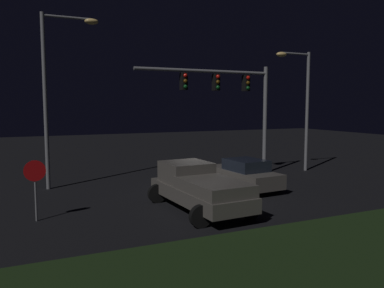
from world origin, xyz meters
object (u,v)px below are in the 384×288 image
(traffic_signal_gantry, at_px, (231,93))
(car_sedan, at_px, (244,174))
(stop_sign, at_px, (35,179))
(pickup_truck, at_px, (198,185))
(street_lamp_left, at_px, (56,80))
(street_lamp_right, at_px, (301,96))

(traffic_signal_gantry, bearing_deg, car_sedan, -108.56)
(car_sedan, distance_m, stop_sign, 9.95)
(car_sedan, bearing_deg, stop_sign, 95.22)
(stop_sign, bearing_deg, car_sedan, 9.28)
(pickup_truck, distance_m, street_lamp_left, 9.19)
(pickup_truck, relative_size, car_sedan, 1.22)
(pickup_truck, distance_m, car_sedan, 4.59)
(car_sedan, height_order, street_lamp_right, street_lamp_right)
(stop_sign, bearing_deg, traffic_signal_gantry, 24.04)
(pickup_truck, xyz_separation_m, street_lamp_left, (-4.64, 6.58, 4.43))
(stop_sign, bearing_deg, street_lamp_right, 16.33)
(stop_sign, bearing_deg, street_lamp_left, 76.37)
(car_sedan, xyz_separation_m, stop_sign, (-9.79, -1.60, 0.82))
(traffic_signal_gantry, distance_m, street_lamp_right, 4.97)
(street_lamp_left, height_order, street_lamp_right, street_lamp_left)
(car_sedan, relative_size, traffic_signal_gantry, 0.54)
(street_lamp_left, xyz_separation_m, stop_sign, (-1.36, -5.60, -3.86))
(pickup_truck, height_order, street_lamp_right, street_lamp_right)
(street_lamp_left, bearing_deg, traffic_signal_gantry, -4.49)
(pickup_truck, bearing_deg, street_lamp_right, -63.40)
(car_sedan, xyz_separation_m, traffic_signal_gantry, (1.09, 3.25, 4.16))
(pickup_truck, relative_size, street_lamp_left, 0.64)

